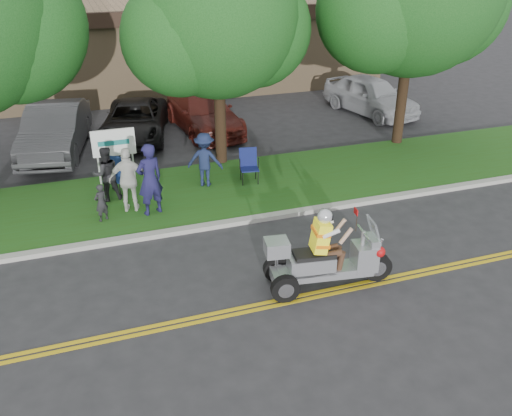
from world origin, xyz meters
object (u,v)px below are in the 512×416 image
object	(u,v)px
spectator_adult_mid	(106,174)
parked_car_mid	(135,121)
trike_scooter	(324,260)
lawn_chair_a	(116,173)
parked_car_left	(55,130)
spectator_adult_right	(129,180)
spectator_adult_left	(150,179)
lawn_chair_b	(249,163)
parked_car_right	(203,112)
parked_car_far_right	(370,95)

from	to	relation	value
spectator_adult_mid	parked_car_mid	size ratio (longest dim) A/B	0.33
trike_scooter	parked_car_mid	xyz separation A→B (m)	(-2.47, 11.02, 0.02)
lawn_chair_a	spectator_adult_mid	bearing A→B (deg)	-91.19
spectator_adult_mid	parked_car_left	xyz separation A→B (m)	(-1.31, 4.63, -0.05)
trike_scooter	spectator_adult_mid	size ratio (longest dim) A/B	1.82
spectator_adult_right	spectator_adult_left	bearing A→B (deg)	157.18
lawn_chair_b	parked_car_right	distance (m)	5.43
spectator_adult_left	parked_car_mid	size ratio (longest dim) A/B	0.41
spectator_adult_mid	parked_car_far_right	xyz separation A→B (m)	(11.27, 5.34, -0.09)
parked_car_mid	parked_car_far_right	size ratio (longest dim) A/B	1.03
parked_car_left	parked_car_far_right	distance (m)	12.59
spectator_adult_right	parked_car_left	bearing A→B (deg)	-58.40
parked_car_mid	spectator_adult_right	bearing A→B (deg)	-85.04
spectator_adult_mid	parked_car_mid	distance (m)	5.57
trike_scooter	spectator_adult_left	world-z (taller)	spectator_adult_left
parked_car_left	lawn_chair_b	bearing A→B (deg)	-30.06
parked_car_right	parked_car_far_right	size ratio (longest dim) A/B	1.07
spectator_adult_right	parked_car_left	distance (m)	5.81
parked_car_right	spectator_adult_mid	bearing A→B (deg)	-132.95
trike_scooter	spectator_adult_left	distance (m)	5.31
trike_scooter	parked_car_mid	world-z (taller)	trike_scooter
lawn_chair_a	spectator_adult_mid	distance (m)	0.57
lawn_chair_b	parked_car_right	bearing A→B (deg)	99.82
spectator_adult_left	parked_car_right	xyz separation A→B (m)	(3.05, 6.65, -0.37)
parked_car_mid	trike_scooter	bearing A→B (deg)	-63.83
spectator_adult_mid	parked_car_right	world-z (taller)	spectator_adult_mid
parked_car_left	parked_car_right	size ratio (longest dim) A/B	1.02
parked_car_far_right	spectator_adult_right	bearing A→B (deg)	-162.00
lawn_chair_a	parked_car_left	distance (m)	4.48
lawn_chair_a	spectator_adult_mid	world-z (taller)	spectator_adult_mid
parked_car_right	parked_car_mid	bearing A→B (deg)	174.99
spectator_adult_right	parked_car_left	size ratio (longest dim) A/B	0.35
lawn_chair_a	parked_car_mid	world-z (taller)	parked_car_mid
spectator_adult_left	parked_car_far_right	distance (m)	12.18
lawn_chair_b	trike_scooter	bearing A→B (deg)	-82.72
spectator_adult_mid	parked_car_left	distance (m)	4.81
lawn_chair_a	parked_car_far_right	bearing A→B (deg)	56.94
lawn_chair_a	lawn_chair_b	size ratio (longest dim) A/B	1.02
spectator_adult_mid	spectator_adult_right	bearing A→B (deg)	114.42
spectator_adult_right	parked_car_far_right	xyz separation A→B (m)	(10.74, 6.23, -0.20)
spectator_adult_right	parked_car_far_right	size ratio (longest dim) A/B	0.38
spectator_adult_left	parked_car_left	size ratio (longest dim) A/B	0.39
spectator_adult_mid	parked_car_right	distance (m)	6.77
lawn_chair_b	parked_car_mid	xyz separation A→B (m)	(-2.66, 5.39, -0.01)
trike_scooter	parked_car_right	world-z (taller)	trike_scooter
lawn_chair_a	parked_car_far_right	world-z (taller)	parked_car_far_right
parked_car_left	trike_scooter	bearing A→B (deg)	-52.50
trike_scooter	spectator_adult_mid	bearing A→B (deg)	132.94
lawn_chair_b	parked_car_mid	distance (m)	6.01
lawn_chair_b	lawn_chair_a	bearing A→B (deg)	-177.79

